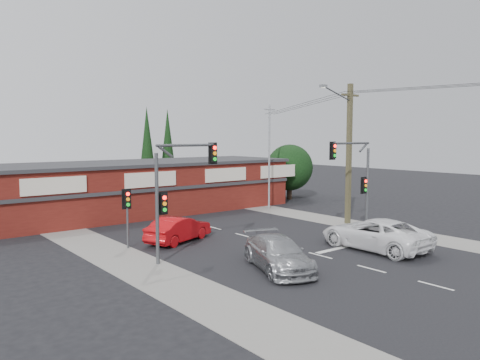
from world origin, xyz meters
TOP-DOWN VIEW (x-y plane):
  - ground at (0.00, 0.00)m, footprint 120.00×120.00m
  - road_strip at (0.00, 5.00)m, footprint 14.00×70.00m
  - verge_left at (-8.50, 5.00)m, footprint 3.00×70.00m
  - verge_right at (8.50, 5.00)m, footprint 3.00×70.00m
  - stop_line at (3.50, -1.50)m, footprint 6.50×0.35m
  - white_suv at (3.48, -2.85)m, footprint 2.92×6.28m
  - silver_suv at (-3.51, -2.39)m, footprint 3.97×5.71m
  - red_sedan at (-4.09, 5.63)m, footprint 4.92×3.21m
  - lane_dashes at (0.00, -1.93)m, footprint 0.12×33.74m
  - shop_building at (-0.99, 16.99)m, footprint 27.30×8.40m
  - tree_cluster at (14.69, 15.44)m, footprint 5.90×5.10m
  - conifer_near at (3.50, 24.00)m, footprint 1.80×1.80m
  - conifer_far at (7.00, 26.00)m, footprint 1.80×1.80m
  - traffic_mast_left at (-6.43, 2.00)m, footprint 3.77×0.27m
  - traffic_mast_right at (6.86, 1.00)m, footprint 3.96×0.27m
  - pedestal_signal at (-7.20, 6.01)m, footprint 0.55×0.27m
  - utility_pole at (8.36, 2.99)m, footprint 4.38×0.59m
  - steel_pole at (9.00, 12.00)m, footprint 1.20×0.16m
  - power_lines at (8.47, -2.47)m, footprint 2.01×29.00m

SIDE VIEW (x-z plane):
  - ground at x=0.00m, z-range 0.00..0.00m
  - road_strip at x=0.00m, z-range 0.00..0.01m
  - verge_left at x=-8.50m, z-range 0.00..0.02m
  - verge_right at x=8.50m, z-range 0.00..0.02m
  - lane_dashes at x=0.00m, z-range 0.01..0.02m
  - stop_line at x=3.50m, z-range 0.01..0.02m
  - red_sedan at x=-4.09m, z-range 0.00..1.53m
  - silver_suv at x=-3.51m, z-range 0.00..1.54m
  - white_suv at x=3.48m, z-range 0.00..1.74m
  - shop_building at x=-0.99m, z-range 0.02..4.25m
  - pedestal_signal at x=-7.20m, z-range 0.72..4.09m
  - tree_cluster at x=14.69m, z-range 0.15..5.65m
  - traffic_mast_left at x=-6.43m, z-range 0.94..6.92m
  - traffic_mast_right at x=6.86m, z-range 0.96..6.93m
  - steel_pole at x=9.00m, z-range 0.20..9.20m
  - utility_pole at x=8.36m, z-range 0.40..10.40m
  - conifer_near at x=3.50m, z-range 0.85..10.10m
  - conifer_far at x=7.00m, z-range 0.85..10.10m
  - power_lines at x=8.47m, z-range 8.43..9.65m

